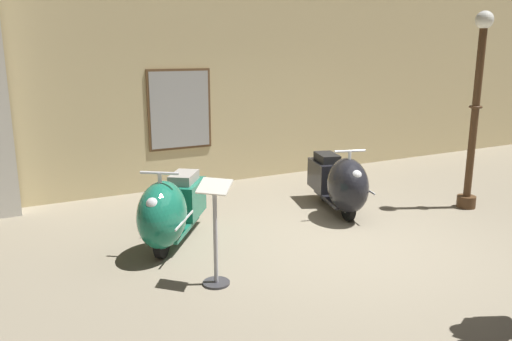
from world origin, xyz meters
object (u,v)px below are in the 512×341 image
lamppost (475,111)px  info_stanchion (216,242)px  scooter_1 (341,183)px  scooter_0 (170,211)px

lamppost → info_stanchion: bearing=-172.1°
scooter_1 → lamppost: 2.25m
lamppost → info_stanchion: 4.60m
scooter_0 → scooter_1: size_ratio=0.94×
scooter_1 → info_stanchion: (-2.54, -1.29, -0.00)m
scooter_1 → lamppost: (1.90, -0.67, 1.02)m
lamppost → scooter_1: bearing=160.4°
scooter_1 → info_stanchion: 2.85m
scooter_1 → lamppost: size_ratio=0.59×
lamppost → info_stanchion: size_ratio=2.63×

